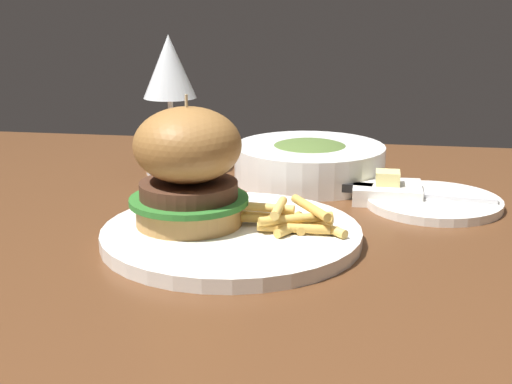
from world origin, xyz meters
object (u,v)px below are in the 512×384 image
main_plate (232,235)px  bread_plate (433,202)px  butter_dish (387,191)px  burger_sandwich (188,167)px  soup_bowl (309,161)px  table_knife (391,191)px  wine_glass (169,72)px

main_plate → bread_plate: (0.21, 0.15, -0.00)m
main_plate → butter_dish: butter_dish is taller
butter_dish → burger_sandwich: bearing=-141.2°
burger_sandwich → soup_bowl: bearing=67.1°
burger_sandwich → soup_bowl: burger_sandwich is taller
main_plate → table_knife: bearing=45.2°
main_plate → wine_glass: (-0.13, 0.26, 0.13)m
wine_glass → bread_plate: bearing=-16.8°
main_plate → wine_glass: size_ratio=1.40×
burger_sandwich → bread_plate: size_ratio=0.84×
wine_glass → butter_dish: bearing=-17.0°
bread_plate → soup_bowl: soup_bowl is taller
main_plate → soup_bowl: bearing=77.2°
butter_dish → wine_glass: bearing=163.0°
bread_plate → table_knife: 0.05m
butter_dish → soup_bowl: bearing=142.1°
main_plate → butter_dish: (0.16, 0.17, 0.00)m
wine_glass → burger_sandwich: bearing=-70.7°
main_plate → burger_sandwich: burger_sandwich is taller
table_knife → butter_dish: butter_dish is taller
bread_plate → butter_dish: butter_dish is taller
table_knife → butter_dish: (-0.00, 0.01, -0.00)m
main_plate → wine_glass: 0.32m
burger_sandwich → bread_plate: bearing=30.0°
table_knife → butter_dish: 0.01m
main_plate → butter_dish: size_ratio=3.23×
main_plate → burger_sandwich: 0.08m
bread_plate → butter_dish: (-0.05, 0.02, 0.01)m
burger_sandwich → soup_bowl: 0.26m
bread_plate → burger_sandwich: bearing=-150.0°
burger_sandwich → butter_dish: 0.27m
wine_glass → main_plate: bearing=-62.8°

